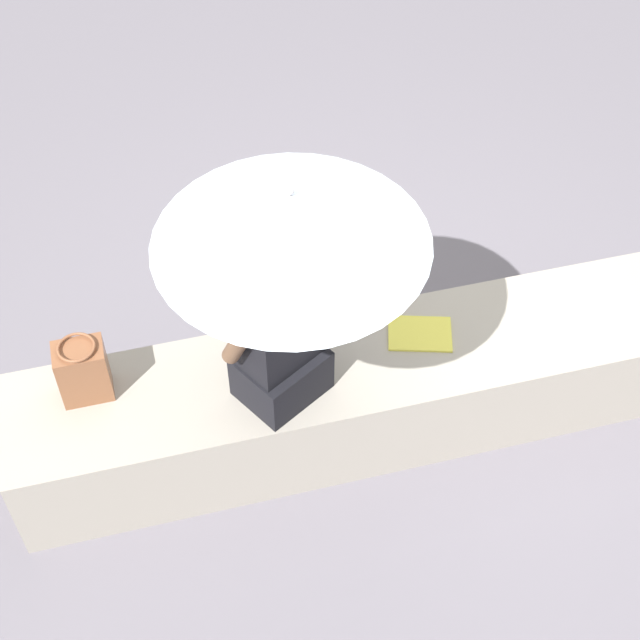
{
  "coord_description": "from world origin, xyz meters",
  "views": [
    {
      "loc": [
        -0.81,
        -2.53,
        3.77
      ],
      "look_at": [
        -0.18,
        -0.04,
        0.85
      ],
      "focal_mm": 54.47,
      "sensor_mm": 36.0,
      "label": 1
    }
  ],
  "objects_px": {
    "person_seated": "(279,330)",
    "handbag_black": "(83,371)",
    "parasol": "(291,219)",
    "magazine": "(420,334)"
  },
  "relations": [
    {
      "from": "person_seated",
      "to": "parasol",
      "type": "xyz_separation_m",
      "value": [
        0.04,
        -0.07,
        0.64
      ]
    },
    {
      "from": "person_seated",
      "to": "handbag_black",
      "type": "xyz_separation_m",
      "value": [
        -0.79,
        0.19,
        -0.24
      ]
    },
    {
      "from": "handbag_black",
      "to": "person_seated",
      "type": "bearing_deg",
      "value": -13.4
    },
    {
      "from": "parasol",
      "to": "magazine",
      "type": "bearing_deg",
      "value": 19.52
    },
    {
      "from": "handbag_black",
      "to": "magazine",
      "type": "bearing_deg",
      "value": -1.67
    },
    {
      "from": "parasol",
      "to": "handbag_black",
      "type": "bearing_deg",
      "value": 162.67
    },
    {
      "from": "handbag_black",
      "to": "magazine",
      "type": "height_order",
      "value": "handbag_black"
    },
    {
      "from": "person_seated",
      "to": "handbag_black",
      "type": "height_order",
      "value": "person_seated"
    },
    {
      "from": "person_seated",
      "to": "magazine",
      "type": "distance_m",
      "value": 0.78
    },
    {
      "from": "handbag_black",
      "to": "parasol",
      "type": "bearing_deg",
      "value": -17.33
    }
  ]
}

